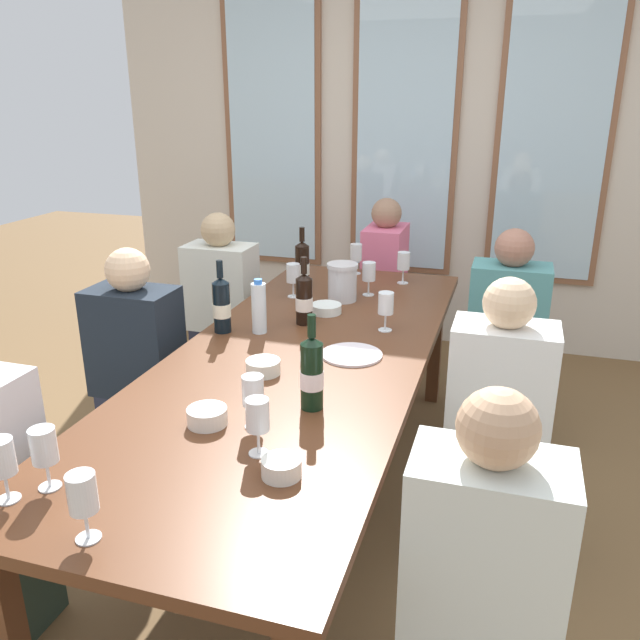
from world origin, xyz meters
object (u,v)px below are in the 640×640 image
(wine_glass_4, at_px, (82,495))
(seated_person_4, at_px, (223,314))
(wine_glass_1, at_px, (404,262))
(wine_bottle_0, at_px, (222,305))
(wine_bottle_1, at_px, (312,373))
(tasting_bowl_0, at_px, (326,309))
(wine_glass_2, at_px, (386,305))
(wine_glass_0, at_px, (253,393))
(seated_person_2, at_px, (138,375))
(wine_glass_6, at_px, (369,272))
(metal_pitcher, at_px, (342,282))
(wine_glass_3, at_px, (293,274))
(seated_person_1, at_px, (480,601))
(wine_glass_5, at_px, (356,253))
(dining_table, at_px, (301,367))
(wine_bottle_2, at_px, (302,264))
(tasting_bowl_3, at_px, (263,367))
(white_plate_0, at_px, (352,355))
(wine_bottle_3, at_px, (304,299))
(tasting_bowl_1, at_px, (281,468))
(tasting_bowl_2, at_px, (207,416))
(water_bottle, at_px, (259,308))
(seated_person_6, at_px, (384,289))
(seated_person_5, at_px, (505,342))
(wine_glass_8, at_px, (44,447))
(seated_person_3, at_px, (497,425))
(wine_glass_9, at_px, (2,460))

(wine_glass_4, relative_size, seated_person_4, 0.16)
(wine_glass_1, xyz_separation_m, seated_person_4, (-1.00, -0.20, -0.34))
(wine_bottle_0, relative_size, wine_bottle_1, 0.98)
(tasting_bowl_0, distance_m, wine_glass_2, 0.36)
(wine_glass_0, bearing_deg, seated_person_2, 142.49)
(wine_bottle_0, distance_m, wine_glass_6, 0.86)
(tasting_bowl_0, distance_m, wine_glass_4, 1.74)
(tasting_bowl_0, bearing_deg, metal_pitcher, 84.17)
(wine_glass_1, height_order, wine_glass_3, same)
(seated_person_1, bearing_deg, wine_glass_2, 111.84)
(wine_glass_3, bearing_deg, seated_person_2, -126.95)
(wine_bottle_0, relative_size, wine_glass_5, 1.83)
(wine_glass_5, bearing_deg, wine_glass_2, -68.07)
(dining_table, bearing_deg, wine_glass_4, -95.18)
(wine_bottle_2, distance_m, wine_glass_4, 2.11)
(tasting_bowl_3, relative_size, seated_person_1, 0.12)
(white_plate_0, bearing_deg, wine_glass_6, 98.41)
(wine_glass_3, bearing_deg, wine_bottle_3, -63.74)
(metal_pitcher, bearing_deg, dining_table, -88.24)
(tasting_bowl_1, xyz_separation_m, wine_glass_5, (-0.31, 2.07, 0.10))
(tasting_bowl_2, relative_size, seated_person_1, 0.11)
(metal_pitcher, relative_size, water_bottle, 0.79)
(wine_bottle_2, relative_size, tasting_bowl_1, 2.94)
(tasting_bowl_0, height_order, seated_person_6, seated_person_6)
(tasting_bowl_2, xyz_separation_m, seated_person_5, (0.87, 1.58, -0.24))
(water_bottle, height_order, wine_glass_8, water_bottle)
(wine_bottle_1, bearing_deg, wine_glass_1, 88.99)
(seated_person_3, relative_size, seated_person_6, 1.00)
(tasting_bowl_1, height_order, seated_person_6, seated_person_6)
(tasting_bowl_0, relative_size, wine_glass_2, 0.84)
(metal_pitcher, height_order, seated_person_6, seated_person_6)
(tasting_bowl_3, relative_size, wine_glass_5, 0.74)
(tasting_bowl_0, height_order, wine_glass_3, wine_glass_3)
(white_plate_0, xyz_separation_m, seated_person_1, (0.58, -0.95, -0.22))
(tasting_bowl_3, bearing_deg, wine_glass_2, 59.73)
(seated_person_6, bearing_deg, wine_glass_4, -92.18)
(tasting_bowl_2, height_order, water_bottle, water_bottle)
(wine_glass_3, relative_size, seated_person_6, 0.16)
(wine_glass_2, xyz_separation_m, seated_person_3, (0.51, -0.32, -0.33))
(tasting_bowl_1, relative_size, wine_glass_5, 0.64)
(dining_table, relative_size, wine_glass_2, 15.31)
(wine_glass_9, distance_m, seated_person_6, 2.88)
(wine_glass_4, bearing_deg, wine_glass_6, 84.60)
(seated_person_1, bearing_deg, metal_pitcher, 116.17)
(wine_glass_5, distance_m, seated_person_4, 0.84)
(dining_table, distance_m, wine_glass_3, 0.78)
(metal_pitcher, bearing_deg, seated_person_6, 88.69)
(seated_person_6, bearing_deg, tasting_bowl_1, -84.77)
(wine_bottle_3, distance_m, water_bottle, 0.22)
(wine_bottle_2, distance_m, seated_person_6, 0.92)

